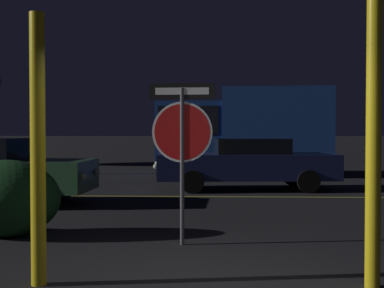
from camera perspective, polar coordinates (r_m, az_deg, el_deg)
name	(u,v)px	position (r m, az deg, el deg)	size (l,w,h in m)	color
road_center_stripe	(209,197)	(13.11, 1.78, -5.62)	(41.53, 0.12, 0.01)	gold
stop_sign	(182,131)	(7.56, -1.06, 1.35)	(0.93, 0.07, 2.29)	#4C4C51
yellow_pole_left	(38,149)	(5.82, -16.12, -0.56)	(0.16, 0.16, 2.86)	yellow
yellow_pole_right	(374,128)	(5.79, 18.81, 1.59)	(0.16, 0.16, 3.30)	yellow
hedge_bush_1	(6,198)	(8.67, -19.21, -5.49)	(1.67, 1.14, 1.18)	#19421E
passing_car_3	(247,163)	(14.68, 5.86, -2.05)	(5.03, 2.24, 1.40)	navy
delivery_truck	(242,128)	(19.31, 5.31, 1.68)	(6.20, 2.79, 3.11)	navy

